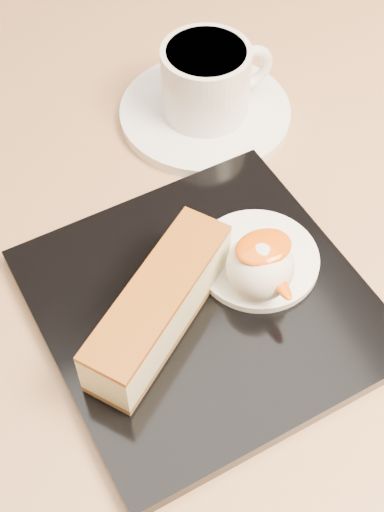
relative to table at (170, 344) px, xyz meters
name	(u,v)px	position (x,y,z in m)	size (l,w,h in m)	color
table	(170,344)	(0.00, 0.00, 0.00)	(0.80, 0.80, 0.72)	black
dessert_plate	(203,305)	(0.00, -0.07, 0.16)	(0.22, 0.22, 0.01)	black
cheesecake	(159,306)	(-0.03, -0.07, 0.19)	(0.13, 0.11, 0.04)	brown
cream_smear	(257,259)	(0.05, -0.05, 0.17)	(0.09, 0.09, 0.01)	white
ice_cream_scoop	(260,267)	(0.04, -0.07, 0.19)	(0.05, 0.05, 0.05)	white
mango_sauce	(263,247)	(0.04, -0.07, 0.21)	(0.04, 0.03, 0.01)	#EF5707
mint_sprig	(207,245)	(0.02, -0.03, 0.17)	(0.03, 0.02, 0.00)	green
saucer	(205,113)	(0.09, 0.12, 0.16)	(0.15, 0.15, 0.01)	white
coffee_cup	(208,79)	(0.09, 0.12, 0.20)	(0.10, 0.08, 0.06)	white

